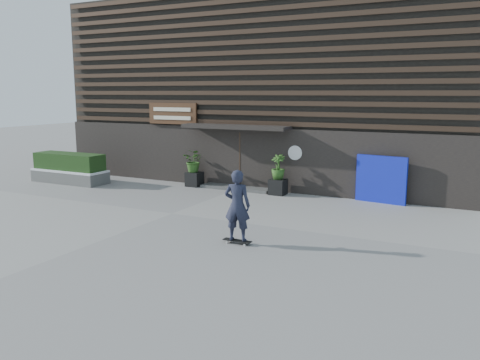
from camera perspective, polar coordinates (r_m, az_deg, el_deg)
The scene contains 12 objects.
ground at distance 16.25m, azimuth -7.85°, elevation -3.87°, with size 80.00×80.00×0.00m, color gray.
entrance_step at distance 20.09m, azimuth -0.39°, elevation -0.91°, with size 3.00×0.80×0.12m, color #464643.
planter_pot_left at distance 20.81m, azimuth -5.30°, elevation 0.11°, with size 0.60×0.60×0.60m, color black.
bamboo_left at distance 20.69m, azimuth -5.33°, elevation 2.23°, with size 0.86×0.75×0.96m, color #2D591E.
planter_pot_right at distance 19.09m, azimuth 4.41°, elevation -0.79°, with size 0.60×0.60×0.60m, color black.
bamboo_right at distance 18.95m, azimuth 4.44°, elevation 1.53°, with size 0.54×0.54×0.96m, color #2D591E.
raised_bed at distance 22.87m, azimuth -19.07°, elevation 0.37°, with size 3.50×1.20×0.50m, color #52524F.
snow_layer at distance 22.82m, azimuth -19.11°, elevation 1.09°, with size 3.50×1.20×0.08m, color white.
hedge at distance 22.77m, azimuth -19.17°, elevation 2.06°, with size 3.30×1.00×0.70m, color #193513.
blue_tarp at distance 18.20m, azimuth 16.01°, elevation 0.06°, with size 1.81×0.12×1.69m, color #0D18B2.
building at distance 24.61m, azimuth 5.42°, elevation 10.27°, with size 18.00×11.00×8.00m.
skateboarder at distance 12.70m, azimuth -0.32°, elevation -2.98°, with size 0.78×0.57×1.96m.
Camera 1 is at (9.03, -12.93, 3.90)m, focal length 36.86 mm.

